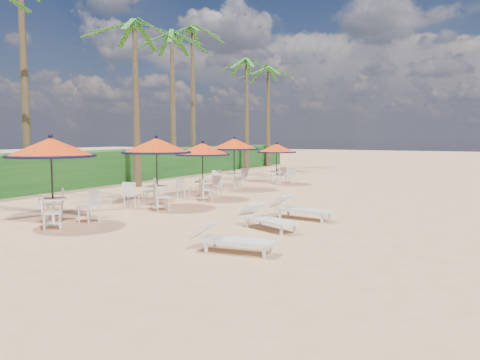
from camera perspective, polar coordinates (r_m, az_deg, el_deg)
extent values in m
plane|color=tan|center=(11.75, -3.06, -7.48)|extent=(160.00, 160.00, 0.00)
cube|color=#194716|center=(28.55, -14.49, 1.73)|extent=(3.00, 40.00, 1.80)
cylinder|color=black|center=(14.83, -21.93, -0.15)|extent=(0.06, 0.06, 2.57)
cone|color=#EB4214|center=(14.78, -22.06, 3.74)|extent=(2.57, 2.57, 0.56)
torus|color=black|center=(14.79, -22.03, 2.74)|extent=(2.57, 2.57, 0.08)
sphere|color=black|center=(14.78, -22.11, 5.00)|extent=(0.13, 0.13, 0.13)
cylinder|color=white|center=(14.89, -21.86, -2.17)|extent=(0.78, 0.78, 0.04)
cylinder|color=white|center=(14.94, -21.81, -3.57)|extent=(0.09, 0.09, 0.78)
cylinder|color=black|center=(17.56, -10.09, 0.91)|extent=(0.06, 0.06, 2.55)
cone|color=#EB4214|center=(17.51, -10.15, 4.17)|extent=(2.55, 2.55, 0.55)
torus|color=black|center=(17.52, -10.13, 3.33)|extent=(2.55, 2.55, 0.08)
sphere|color=black|center=(17.51, -10.16, 5.22)|extent=(0.13, 0.13, 0.13)
cylinder|color=white|center=(17.60, -10.07, -0.78)|extent=(0.78, 0.78, 0.04)
cylinder|color=white|center=(17.65, -10.05, -1.97)|extent=(0.09, 0.09, 0.78)
cylinder|color=black|center=(19.75, -4.56, 1.14)|extent=(0.05, 0.05, 2.34)
cone|color=#EB4214|center=(19.71, -4.58, 3.79)|extent=(2.34, 2.34, 0.51)
torus|color=black|center=(19.72, -4.58, 3.11)|extent=(2.34, 2.34, 0.07)
sphere|color=black|center=(19.70, -4.59, 4.65)|extent=(0.12, 0.12, 0.12)
cylinder|color=white|center=(19.79, -4.55, -0.24)|extent=(0.71, 0.71, 0.04)
cylinder|color=white|center=(19.83, -4.55, -1.20)|extent=(0.08, 0.08, 0.71)
cylinder|color=black|center=(23.26, -0.72, 2.00)|extent=(0.05, 0.05, 2.51)
cone|color=#EB4214|center=(23.22, -0.72, 4.42)|extent=(2.51, 2.51, 0.55)
torus|color=black|center=(23.23, -0.72, 3.80)|extent=(2.51, 2.51, 0.08)
sphere|color=black|center=(23.22, -0.72, 5.20)|extent=(0.13, 0.13, 0.13)
cylinder|color=white|center=(23.29, -0.71, 0.74)|extent=(0.76, 0.76, 0.04)
cylinder|color=white|center=(23.33, -0.71, -0.14)|extent=(0.09, 0.09, 0.76)
cylinder|color=black|center=(25.97, 4.46, 2.00)|extent=(0.05, 0.05, 2.21)
cone|color=#EB4214|center=(25.93, 4.48, 3.91)|extent=(2.21, 2.21, 0.48)
torus|color=black|center=(25.94, 4.47, 3.42)|extent=(2.21, 2.21, 0.07)
sphere|color=black|center=(25.93, 4.48, 4.52)|extent=(0.12, 0.12, 0.12)
cylinder|color=white|center=(26.00, 4.45, 1.01)|extent=(0.67, 0.67, 0.04)
cylinder|color=white|center=(26.02, 4.45, 0.31)|extent=(0.08, 0.08, 0.67)
cube|color=white|center=(10.53, -0.21, -7.46)|extent=(1.73, 0.84, 0.07)
cube|color=white|center=(10.80, -4.35, -5.99)|extent=(0.64, 0.68, 0.41)
cube|color=white|center=(10.57, -0.21, -8.28)|extent=(0.06, 0.06, 0.23)
cube|color=white|center=(13.04, 3.72, -4.95)|extent=(1.79, 1.20, 0.07)
cube|color=white|center=(13.63, 1.31, -3.57)|extent=(0.75, 0.78, 0.42)
cube|color=white|center=(13.07, 3.71, -5.64)|extent=(0.06, 0.06, 0.24)
cube|color=white|center=(14.85, 7.87, -3.67)|extent=(1.85, 0.87, 0.07)
cube|color=white|center=(15.25, 4.93, -2.53)|extent=(0.67, 0.72, 0.44)
cube|color=white|center=(14.88, 7.86, -4.31)|extent=(0.06, 0.06, 0.25)
cone|color=brown|center=(24.53, -24.85, 12.03)|extent=(0.44, 0.44, 11.34)
cone|color=brown|center=(24.84, -12.55, 8.68)|extent=(0.44, 0.44, 8.22)
sphere|color=#26611B|center=(25.43, -12.75, 17.96)|extent=(0.56, 0.56, 0.56)
cone|color=brown|center=(30.53, -8.20, 8.75)|extent=(0.44, 0.44, 8.91)
sphere|color=#26611B|center=(31.12, -8.31, 16.97)|extent=(0.56, 0.56, 0.56)
cone|color=brown|center=(34.49, -5.76, 9.48)|extent=(0.44, 0.44, 10.24)
sphere|color=#26611B|center=(35.24, -5.84, 17.82)|extent=(0.56, 0.56, 0.56)
cone|color=brown|center=(36.56, 0.80, 7.76)|extent=(0.44, 0.44, 8.32)
sphere|color=#26611B|center=(36.97, 0.81, 14.22)|extent=(0.56, 0.56, 0.56)
cone|color=brown|center=(41.26, 3.42, 7.53)|extent=(0.44, 0.44, 8.40)
sphere|color=#26611B|center=(41.64, 3.46, 13.32)|extent=(0.56, 0.56, 0.56)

